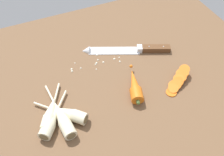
# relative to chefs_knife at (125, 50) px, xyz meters

# --- Properties ---
(ground_plane) EXTENTS (1.20, 0.90, 0.04)m
(ground_plane) POSITION_rel_chefs_knife_xyz_m (-0.11, -0.10, -0.03)
(ground_plane) COLOR brown
(chefs_knife) EXTENTS (0.33, 0.17, 0.04)m
(chefs_knife) POSITION_rel_chefs_knife_xyz_m (0.00, 0.00, 0.00)
(chefs_knife) COLOR silver
(chefs_knife) RESTS_ON ground_plane
(whole_carrot) EXTENTS (0.08, 0.17, 0.04)m
(whole_carrot) POSITION_rel_chefs_knife_xyz_m (-0.06, -0.19, 0.01)
(whole_carrot) COLOR orange
(whole_carrot) RESTS_ON ground_plane
(parsnip_front) EXTENTS (0.05, 0.23, 0.04)m
(parsnip_front) POSITION_rel_chefs_knife_xyz_m (-0.32, -0.22, 0.01)
(parsnip_front) COLOR beige
(parsnip_front) RESTS_ON ground_plane
(parsnip_mid_left) EXTENTS (0.15, 0.15, 0.04)m
(parsnip_mid_left) POSITION_rel_chefs_knife_xyz_m (-0.30, -0.21, 0.01)
(parsnip_mid_left) COLOR beige
(parsnip_mid_left) RESTS_ON ground_plane
(parsnip_mid_right) EXTENTS (0.11, 0.18, 0.04)m
(parsnip_mid_right) POSITION_rel_chefs_knife_xyz_m (-0.35, -0.19, 0.01)
(parsnip_mid_right) COLOR beige
(parsnip_mid_right) RESTS_ON ground_plane
(parsnip_back) EXTENTS (0.13, 0.16, 0.04)m
(parsnip_back) POSITION_rel_chefs_knife_xyz_m (-0.35, -0.21, 0.01)
(parsnip_back) COLOR beige
(parsnip_back) RESTS_ON ground_plane
(carrot_slice_stack) EXTENTS (0.13, 0.10, 0.04)m
(carrot_slice_stack) POSITION_rel_chefs_knife_xyz_m (0.10, -0.23, 0.01)
(carrot_slice_stack) COLOR orange
(carrot_slice_stack) RESTS_ON ground_plane
(mince_crumbs) EXTENTS (0.20, 0.08, 0.01)m
(mince_crumbs) POSITION_rel_chefs_knife_xyz_m (-0.13, -0.01, -0.00)
(mince_crumbs) COLOR silver
(mince_crumbs) RESTS_ON ground_plane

